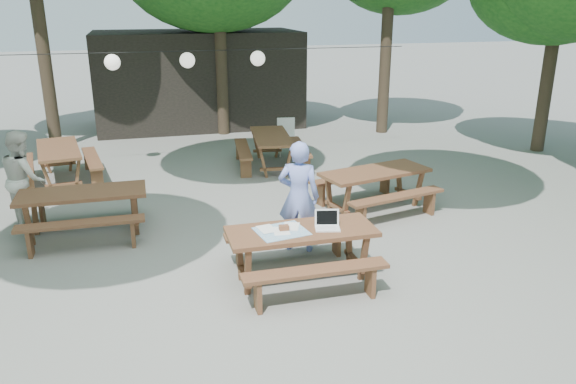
# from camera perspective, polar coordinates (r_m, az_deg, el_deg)

# --- Properties ---
(ground) EXTENTS (80.00, 80.00, 0.00)m
(ground) POSITION_cam_1_polar(r_m,az_deg,el_deg) (7.92, -3.58, -8.75)
(ground) COLOR slate
(ground) RESTS_ON ground
(pavilion) EXTENTS (6.00, 3.00, 2.80)m
(pavilion) POSITION_cam_1_polar(r_m,az_deg,el_deg) (17.63, -9.10, 11.31)
(pavilion) COLOR black
(pavilion) RESTS_ON ground
(main_picnic_table) EXTENTS (2.00, 1.58, 0.75)m
(main_picnic_table) POSITION_cam_1_polar(r_m,az_deg,el_deg) (7.70, 1.36, -6.30)
(main_picnic_table) COLOR brown
(main_picnic_table) RESTS_ON ground
(picnic_table_nw) EXTENTS (2.00, 1.58, 0.75)m
(picnic_table_nw) POSITION_cam_1_polar(r_m,az_deg,el_deg) (9.73, -19.98, -1.98)
(picnic_table_nw) COLOR brown
(picnic_table_nw) RESTS_ON ground
(picnic_table_ne) EXTENTS (2.21, 1.97, 0.75)m
(picnic_table_ne) POSITION_cam_1_polar(r_m,az_deg,el_deg) (10.38, 8.76, 0.26)
(picnic_table_ne) COLOR brown
(picnic_table_ne) RESTS_ON ground
(picnic_table_far_w) EXTENTS (1.85, 2.12, 0.75)m
(picnic_table_far_w) POSITION_cam_1_polar(r_m,az_deg,el_deg) (12.78, -22.14, 2.63)
(picnic_table_far_w) COLOR brown
(picnic_table_far_w) RESTS_ON ground
(picnic_table_far_e) EXTENTS (1.78, 2.08, 0.75)m
(picnic_table_far_e) POSITION_cam_1_polar(r_m,az_deg,el_deg) (12.95, -1.70, 4.24)
(picnic_table_far_e) COLOR brown
(picnic_table_far_e) RESTS_ON ground
(woman) EXTENTS (0.74, 0.63, 1.72)m
(woman) POSITION_cam_1_polar(r_m,az_deg,el_deg) (8.46, 1.10, -0.46)
(woman) COLOR #7F92E7
(woman) RESTS_ON ground
(second_person) EXTENTS (0.86, 0.97, 1.65)m
(second_person) POSITION_cam_1_polar(r_m,az_deg,el_deg) (10.44, -25.28, 1.25)
(second_person) COLOR silver
(second_person) RESTS_ON ground
(plastic_chair) EXTENTS (0.50, 0.50, 0.90)m
(plastic_chair) POSITION_cam_1_polar(r_m,az_deg,el_deg) (14.01, -0.12, 4.83)
(plastic_chair) COLOR white
(plastic_chair) RESTS_ON ground
(laptop) EXTENTS (0.38, 0.33, 0.24)m
(laptop) POSITION_cam_1_polar(r_m,az_deg,el_deg) (7.61, 4.01, -3.20)
(laptop) COLOR white
(laptop) RESTS_ON main_picnic_table
(tabletop_clutter) EXTENTS (0.73, 0.65, 0.08)m
(tabletop_clutter) POSITION_cam_1_polar(r_m,az_deg,el_deg) (7.50, -0.64, -3.91)
(tabletop_clutter) COLOR teal
(tabletop_clutter) RESTS_ON main_picnic_table
(paper_lanterns) EXTENTS (9.00, 0.34, 0.38)m
(paper_lanterns) POSITION_cam_1_polar(r_m,az_deg,el_deg) (12.99, -10.13, 13.06)
(paper_lanterns) COLOR black
(paper_lanterns) RESTS_ON ground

